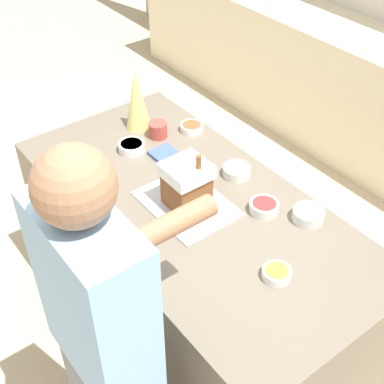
% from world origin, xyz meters
% --- Properties ---
extents(ground_plane, '(12.00, 12.00, 0.00)m').
position_xyz_m(ground_plane, '(0.00, 0.00, 0.00)').
color(ground_plane, '#C6B28E').
extents(kitchen_island, '(1.88, 0.92, 0.90)m').
position_xyz_m(kitchen_island, '(0.00, 0.00, 0.45)').
color(kitchen_island, '#6B6051').
rests_on(kitchen_island, ground_plane).
extents(baking_tray, '(0.44, 0.33, 0.01)m').
position_xyz_m(baking_tray, '(0.00, -0.03, 0.91)').
color(baking_tray, '#B2B2BC').
rests_on(baking_tray, kitchen_island).
extents(gingerbread_house, '(0.18, 0.19, 0.28)m').
position_xyz_m(gingerbread_house, '(0.00, -0.03, 1.03)').
color(gingerbread_house, brown).
rests_on(gingerbread_house, baking_tray).
extents(decorative_tree, '(0.14, 0.14, 0.35)m').
position_xyz_m(decorative_tree, '(-0.68, 0.15, 1.08)').
color(decorative_tree, '#DBD675').
rests_on(decorative_tree, kitchen_island).
extents(candy_bowl_near_tray_left, '(0.14, 0.14, 0.05)m').
position_xyz_m(candy_bowl_near_tray_left, '(-0.51, -0.00, 0.93)').
color(candy_bowl_near_tray_left, white).
rests_on(candy_bowl_near_tray_left, kitchen_island).
extents(candy_bowl_front_corner, '(0.13, 0.13, 0.05)m').
position_xyz_m(candy_bowl_front_corner, '(0.25, 0.22, 0.93)').
color(candy_bowl_front_corner, silver).
rests_on(candy_bowl_front_corner, kitchen_island).
extents(candy_bowl_center_rear, '(0.14, 0.14, 0.05)m').
position_xyz_m(candy_bowl_center_rear, '(-0.03, 0.29, 0.93)').
color(candy_bowl_center_rear, silver).
rests_on(candy_bowl_center_rear, kitchen_island).
extents(candy_bowl_near_tray_right, '(0.13, 0.13, 0.04)m').
position_xyz_m(candy_bowl_near_tray_right, '(-0.48, 0.36, 0.93)').
color(candy_bowl_near_tray_right, white).
rests_on(candy_bowl_near_tray_right, kitchen_island).
extents(candy_bowl_behind_tray, '(0.14, 0.14, 0.05)m').
position_xyz_m(candy_bowl_behind_tray, '(0.40, 0.33, 0.93)').
color(candy_bowl_behind_tray, silver).
rests_on(candy_bowl_behind_tray, kitchen_island).
extents(candy_bowl_far_right, '(0.12, 0.12, 0.04)m').
position_xyz_m(candy_bowl_far_right, '(0.56, -0.01, 0.93)').
color(candy_bowl_far_right, white).
rests_on(candy_bowl_far_right, kitchen_island).
extents(cookbook, '(0.21, 0.13, 0.02)m').
position_xyz_m(cookbook, '(-0.33, 0.11, 0.91)').
color(cookbook, '#3F598C').
rests_on(cookbook, kitchen_island).
extents(mug, '(0.10, 0.10, 0.08)m').
position_xyz_m(mug, '(-0.54, 0.18, 0.95)').
color(mug, '#B24238').
rests_on(mug, kitchen_island).
extents(person, '(0.46, 0.57, 1.75)m').
position_xyz_m(person, '(0.44, -0.71, 0.90)').
color(person, slate).
rests_on(person, ground_plane).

